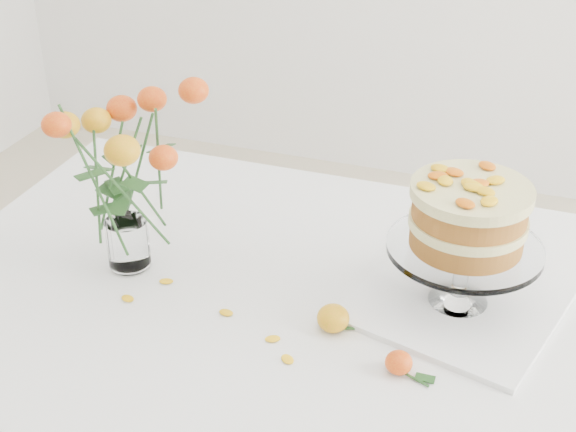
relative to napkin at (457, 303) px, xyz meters
name	(u,v)px	position (x,y,z in m)	size (l,w,h in m)	color
table	(310,331)	(-0.25, -0.06, -0.09)	(1.43, 0.93, 0.76)	tan
napkin	(457,303)	(0.00, 0.00, 0.00)	(0.33, 0.33, 0.01)	white
cake_stand	(468,223)	(0.00, 0.00, 0.16)	(0.26, 0.26, 0.23)	white
rose_vase	(118,155)	(-0.60, -0.08, 0.23)	(0.34, 0.34, 0.39)	white
loose_rose_near	(333,318)	(-0.18, -0.14, 0.02)	(0.10, 0.05, 0.05)	orange
loose_rose_far	(399,363)	(-0.06, -0.20, 0.01)	(0.07, 0.05, 0.04)	red
stray_petal_a	(226,313)	(-0.37, -0.16, 0.00)	(0.03, 0.02, 0.00)	yellow
stray_petal_b	(273,339)	(-0.27, -0.20, 0.00)	(0.03, 0.02, 0.00)	yellow
stray_petal_c	(287,359)	(-0.23, -0.24, 0.00)	(0.03, 0.02, 0.00)	yellow
stray_petal_d	(166,281)	(-0.51, -0.11, 0.00)	(0.03, 0.02, 0.00)	yellow
stray_petal_e	(128,299)	(-0.55, -0.18, 0.00)	(0.03, 0.02, 0.00)	yellow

